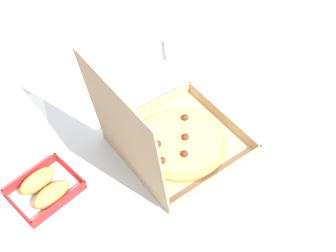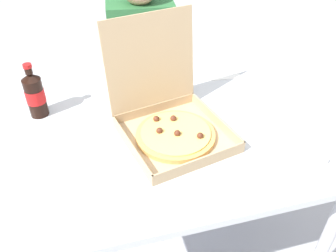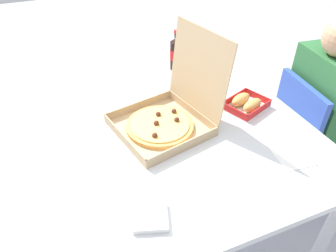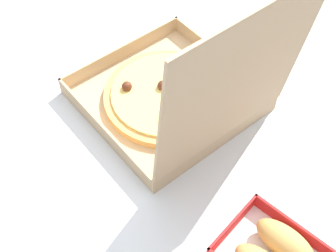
% 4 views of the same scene
% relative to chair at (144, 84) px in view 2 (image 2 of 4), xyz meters
% --- Properties ---
extents(ground_plane, '(10.00, 10.00, 0.00)m').
position_rel_chair_xyz_m(ground_plane, '(-0.03, -0.75, -0.48)').
color(ground_plane, '#B2B2B7').
extents(dining_table, '(1.18, 1.02, 0.76)m').
position_rel_chair_xyz_m(dining_table, '(-0.03, -0.75, 0.20)').
color(dining_table, silver).
rests_on(dining_table, ground_plane).
extents(chair, '(0.44, 0.44, 0.83)m').
position_rel_chair_xyz_m(chair, '(0.00, 0.00, 0.00)').
color(chair, '#2D4CAD').
rests_on(chair, ground_plane).
extents(diner_person, '(0.38, 0.43, 1.15)m').
position_rel_chair_xyz_m(diner_person, '(0.01, 0.06, 0.21)').
color(diner_person, '#333847').
rests_on(diner_person, ground_plane).
extents(pizza_box_open, '(0.43, 0.47, 0.40)m').
position_rel_chair_xyz_m(pizza_box_open, '(-0.06, -0.83, 0.33)').
color(pizza_box_open, tan).
rests_on(pizza_box_open, dining_table).
extents(bread_side_box, '(0.21, 0.23, 0.06)m').
position_rel_chair_xyz_m(bread_side_box, '(-0.05, -0.43, 0.30)').
color(bread_side_box, white).
rests_on(bread_side_box, dining_table).
extents(cola_bottle, '(0.07, 0.07, 0.22)m').
position_rel_chair_xyz_m(cola_bottle, '(-0.54, -0.58, 0.37)').
color(cola_bottle, black).
rests_on(cola_bottle, dining_table).
extents(paper_menu, '(0.23, 0.17, 0.00)m').
position_rel_chair_xyz_m(paper_menu, '(0.27, -0.44, 0.28)').
color(paper_menu, white).
rests_on(paper_menu, dining_table).
extents(napkin_pile, '(0.14, 0.14, 0.02)m').
position_rel_chair_xyz_m(napkin_pile, '(0.37, -1.06, 0.29)').
color(napkin_pile, white).
rests_on(napkin_pile, dining_table).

